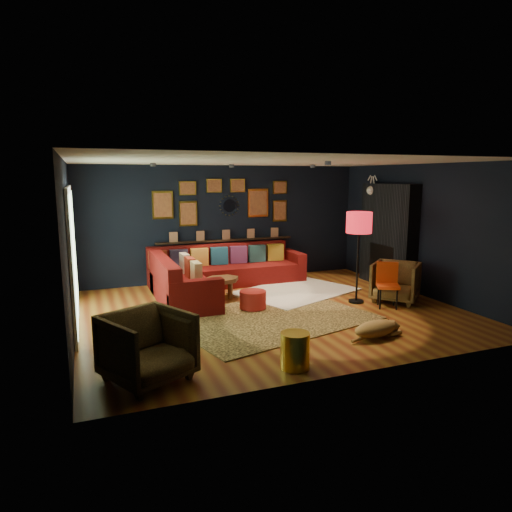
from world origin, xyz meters
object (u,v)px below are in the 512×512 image
object	(u,v)px
pouf	(253,299)
armchair_right	(395,280)
coffee_table	(221,282)
gold_stool	(295,350)
dog	(376,326)
sectional	(211,276)
floor_lamp	(359,226)
armchair_left	(147,344)
orange_chair	(388,281)

from	to	relation	value
pouf	armchair_right	xyz separation A→B (m)	(2.73, -0.44, 0.23)
coffee_table	pouf	size ratio (longest dim) A/B	1.92
gold_stool	dog	distance (m)	1.68
dog	sectional	bearing A→B (deg)	103.25
pouf	gold_stool	distance (m)	2.58
sectional	floor_lamp	bearing A→B (deg)	-38.53
sectional	armchair_left	world-z (taller)	armchair_left
floor_lamp	armchair_right	bearing A→B (deg)	-14.89
gold_stool	sectional	bearing A→B (deg)	89.09
coffee_table	armchair_right	size ratio (longest dim) A/B	1.09
armchair_left	armchair_right	world-z (taller)	armchair_left
sectional	gold_stool	size ratio (longest dim) A/B	7.49
sectional	dog	distance (m)	3.92
coffee_table	gold_stool	xyz separation A→B (m)	(-0.08, -3.46, -0.11)
armchair_right	floor_lamp	bearing A→B (deg)	-146.13
coffee_table	armchair_left	xyz separation A→B (m)	(-1.83, -3.16, 0.11)
pouf	floor_lamp	world-z (taller)	floor_lamp
sectional	dog	world-z (taller)	sectional
sectional	armchair_right	size ratio (longest dim) A/B	4.09
orange_chair	dog	bearing A→B (deg)	-103.05
pouf	coffee_table	bearing A→B (deg)	109.43
sectional	orange_chair	size ratio (longest dim) A/B	4.17
armchair_right	orange_chair	distance (m)	0.44
gold_stool	orange_chair	bearing A→B (deg)	33.99
pouf	dog	xyz separation A→B (m)	(1.19, -2.00, -0.00)
coffee_table	orange_chair	xyz separation A→B (m)	(2.68, -1.59, 0.14)
armchair_right	gold_stool	size ratio (longest dim) A/B	1.83
pouf	orange_chair	bearing A→B (deg)	-16.20
armchair_right	dog	xyz separation A→B (m)	(-1.54, -1.56, -0.23)
coffee_table	gold_stool	bearing A→B (deg)	-91.33
sectional	orange_chair	distance (m)	3.55
armchair_right	pouf	bearing A→B (deg)	-140.48
sectional	armchair_left	distance (m)	4.27
armchair_left	dog	xyz separation A→B (m)	(3.34, 0.25, -0.26)
gold_stool	coffee_table	bearing A→B (deg)	88.67
armchair_left	dog	size ratio (longest dim) A/B	0.85
gold_stool	dog	size ratio (longest dim) A/B	0.43
sectional	pouf	distance (m)	1.65
pouf	armchair_right	world-z (taller)	armchair_right
floor_lamp	coffee_table	bearing A→B (deg)	153.50
armchair_left	gold_stool	size ratio (longest dim) A/B	1.97
gold_stool	pouf	bearing A→B (deg)	81.08
armchair_left	armchair_right	distance (m)	5.20
sectional	armchair_left	bearing A→B (deg)	-115.18
sectional	dog	size ratio (longest dim) A/B	3.24
armchair_left	orange_chair	xyz separation A→B (m)	(4.51, 1.56, 0.03)
orange_chair	floor_lamp	xyz separation A→B (m)	(-0.36, 0.44, 0.97)
dog	pouf	bearing A→B (deg)	111.09
pouf	floor_lamp	bearing A→B (deg)	-7.13
armchair_left	floor_lamp	xyz separation A→B (m)	(4.15, 2.00, 1.00)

